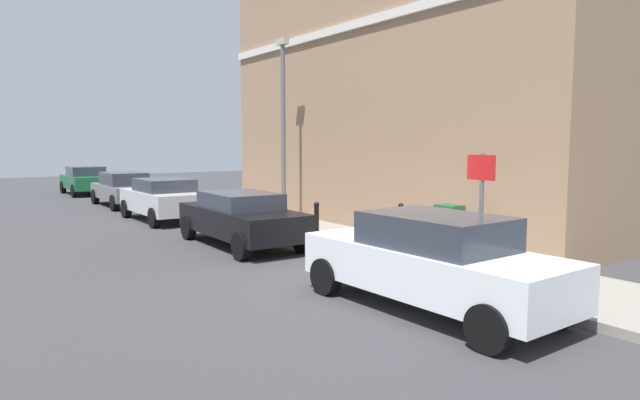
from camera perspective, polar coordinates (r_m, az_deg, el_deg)
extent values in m
plane|color=#38383A|center=(10.83, 5.70, -8.12)|extent=(80.00, 80.00, 0.00)
cube|color=gray|center=(16.65, -2.99, -2.90)|extent=(2.68, 30.00, 0.15)
cube|color=#937256|center=(18.91, 11.94, 11.85)|extent=(7.27, 13.83, 9.25)
cube|color=silver|center=(16.66, 2.97, 17.54)|extent=(0.12, 13.83, 0.24)
cube|color=silver|center=(8.85, 11.37, -6.95)|extent=(1.78, 4.51, 0.70)
cube|color=#2D333D|center=(8.67, 11.94, -3.21)|extent=(1.52, 2.22, 0.53)
cylinder|color=black|center=(9.61, 0.60, -7.93)|extent=(0.24, 0.65, 0.64)
cylinder|color=black|center=(10.61, 7.37, -6.66)|extent=(0.24, 0.65, 0.64)
cylinder|color=black|center=(7.33, 17.16, -12.63)|extent=(0.24, 0.65, 0.64)
cylinder|color=black|center=(8.60, 23.41, -10.10)|extent=(0.24, 0.65, 0.64)
cube|color=black|center=(14.21, -8.16, -2.15)|extent=(1.82, 4.46, 0.65)
cube|color=#2D333D|center=(14.19, -8.27, -0.07)|extent=(1.56, 2.21, 0.43)
cylinder|color=black|center=(15.46, -13.50, -2.82)|extent=(0.24, 0.65, 0.64)
cylinder|color=black|center=(16.08, -8.11, -2.38)|extent=(0.24, 0.65, 0.64)
cylinder|color=black|center=(12.44, -8.18, -4.81)|extent=(0.24, 0.65, 0.64)
cylinder|color=black|center=(13.20, -1.84, -4.13)|extent=(0.24, 0.65, 0.64)
cube|color=#B7B7BC|center=(19.40, -15.93, -0.11)|extent=(1.80, 4.05, 0.69)
cube|color=#2D333D|center=(19.26, -15.88, 1.48)|extent=(1.58, 2.05, 0.44)
cylinder|color=black|center=(20.58, -19.48, -0.86)|extent=(0.23, 0.64, 0.64)
cylinder|color=black|center=(21.09, -15.12, -0.57)|extent=(0.23, 0.64, 0.64)
cylinder|color=black|center=(17.79, -16.83, -1.79)|extent=(0.23, 0.64, 0.64)
cylinder|color=black|center=(18.39, -11.90, -1.42)|extent=(0.23, 0.64, 0.64)
cube|color=slate|center=(24.42, -19.72, 0.82)|extent=(1.68, 4.19, 0.58)
cube|color=#2D333D|center=(24.27, -19.69, 2.08)|extent=(1.48, 2.15, 0.55)
cylinder|color=black|center=(25.75, -22.31, 0.32)|extent=(0.22, 0.64, 0.64)
cylinder|color=black|center=(26.14, -18.94, 0.52)|extent=(0.22, 0.64, 0.64)
cylinder|color=black|center=(22.76, -20.57, -0.29)|extent=(0.22, 0.64, 0.64)
cylinder|color=black|center=(23.20, -16.80, -0.05)|extent=(0.22, 0.64, 0.64)
cube|color=#195933|center=(30.78, -23.13, 1.74)|extent=(1.82, 3.93, 0.66)
cube|color=#2D333D|center=(30.68, -23.15, 2.76)|extent=(1.60, 1.84, 0.48)
cylinder|color=black|center=(32.02, -25.13, 1.21)|extent=(0.22, 0.64, 0.64)
cylinder|color=black|center=(32.36, -22.15, 1.38)|extent=(0.22, 0.64, 0.64)
cylinder|color=black|center=(29.25, -24.17, 0.86)|extent=(0.22, 0.64, 0.64)
cylinder|color=black|center=(29.62, -20.92, 1.05)|extent=(0.22, 0.64, 0.64)
cube|color=#1E4C28|center=(12.23, 13.23, -3.17)|extent=(0.40, 0.55, 1.15)
cube|color=#333333|center=(12.32, 13.17, -5.63)|extent=(0.46, 0.61, 0.08)
cylinder|color=black|center=(13.42, 8.37, -2.71)|extent=(0.12, 0.12, 0.95)
sphere|color=black|center=(13.35, 8.40, -0.61)|extent=(0.14, 0.14, 0.14)
cylinder|color=black|center=(13.58, -0.36, -2.55)|extent=(0.12, 0.12, 0.95)
sphere|color=black|center=(13.51, -0.36, -0.47)|extent=(0.14, 0.14, 0.14)
cylinder|color=#59595B|center=(10.08, 16.36, -1.85)|extent=(0.08, 0.08, 2.30)
cube|color=white|center=(9.99, 16.43, 3.26)|extent=(0.03, 0.56, 0.40)
cube|color=red|center=(9.98, 16.38, 3.26)|extent=(0.01, 0.60, 0.44)
cylinder|color=#59595B|center=(17.50, -3.83, 6.80)|extent=(0.14, 0.14, 5.50)
cube|color=#A5A599|center=(17.78, -3.90, 16.09)|extent=(0.20, 0.44, 0.20)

